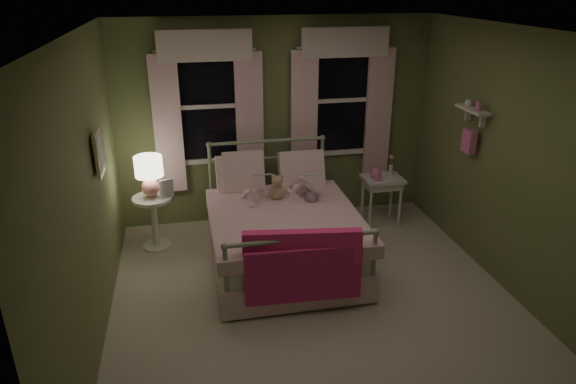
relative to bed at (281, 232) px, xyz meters
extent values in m
plane|color=beige|center=(0.18, -0.84, -0.38)|extent=(4.20, 4.20, 0.00)
plane|color=white|center=(0.18, -0.84, 2.22)|extent=(4.20, 4.20, 0.00)
plane|color=olive|center=(0.18, 1.26, 0.92)|extent=(4.00, 0.00, 4.00)
plane|color=olive|center=(0.18, -2.94, 0.92)|extent=(4.00, 0.00, 4.00)
plane|color=olive|center=(-1.82, -0.84, 0.92)|extent=(0.00, 4.20, 4.20)
plane|color=olive|center=(2.18, -0.84, 0.92)|extent=(0.00, 4.20, 4.20)
cube|color=white|center=(0.01, -0.02, 0.04)|extent=(1.44, 1.94, 0.26)
cube|color=white|center=(0.01, -0.02, -0.20)|extent=(1.54, 2.02, 0.30)
cube|color=white|center=(0.01, -0.17, 0.22)|extent=(1.58, 1.75, 0.14)
cylinder|color=#9EB793|center=(-0.68, -0.02, -0.08)|extent=(0.04, 1.90, 0.04)
cylinder|color=#9EB793|center=(0.70, -0.02, -0.08)|extent=(0.04, 1.90, 0.04)
cylinder|color=#9EB793|center=(-0.70, 0.95, 0.20)|extent=(0.04, 0.04, 1.15)
cylinder|color=#9EB793|center=(0.72, 0.95, 0.20)|extent=(0.04, 0.04, 1.15)
sphere|color=#9EB793|center=(-0.70, 0.95, 0.77)|extent=(0.07, 0.07, 0.07)
sphere|color=#9EB793|center=(0.72, 0.95, 0.77)|extent=(0.07, 0.07, 0.07)
cylinder|color=#9EB793|center=(0.01, 0.95, 0.77)|extent=(1.42, 0.04, 0.04)
cylinder|color=#9EB793|center=(0.01, 0.95, 0.55)|extent=(1.38, 0.03, 0.03)
cylinder|color=#9EB793|center=(-0.70, -0.99, 0.02)|extent=(0.04, 0.04, 0.80)
cylinder|color=#9EB793|center=(0.72, -0.99, 0.02)|extent=(0.04, 0.04, 0.80)
sphere|color=#9EB793|center=(-0.70, -0.99, 0.42)|extent=(0.07, 0.07, 0.07)
sphere|color=#9EB793|center=(0.72, -0.99, 0.42)|extent=(0.07, 0.07, 0.07)
cylinder|color=#9EB793|center=(0.01, -0.99, 0.42)|extent=(1.42, 0.04, 0.04)
cube|color=white|center=(-0.37, 0.68, 0.42)|extent=(0.55, 0.32, 0.57)
cube|color=white|center=(0.39, 0.68, 0.42)|extent=(0.55, 0.32, 0.57)
cube|color=white|center=(-0.32, 0.68, 0.50)|extent=(0.48, 0.30, 0.51)
cube|color=#F63080|center=(0.01, -0.99, 0.34)|extent=(1.10, 0.25, 0.32)
cube|color=#D12878|center=(0.01, -1.06, 0.07)|extent=(1.10, 0.10, 0.55)
imported|color=#F7D1DD|center=(-0.27, 0.43, 0.57)|extent=(0.29, 0.21, 0.75)
imported|color=#F7D1DD|center=(0.29, 0.43, 0.58)|extent=(0.43, 0.37, 0.76)
imported|color=beige|center=(-0.27, 0.18, 0.59)|extent=(0.21, 0.13, 0.26)
imported|color=beige|center=(0.29, 0.18, 0.54)|extent=(0.20, 0.12, 0.26)
sphere|color=tan|center=(0.01, 0.28, 0.37)|extent=(0.18, 0.18, 0.18)
sphere|color=tan|center=(0.01, 0.26, 0.51)|extent=(0.13, 0.13, 0.13)
sphere|color=tan|center=(-0.04, 0.26, 0.57)|extent=(0.05, 0.05, 0.05)
sphere|color=tan|center=(0.05, 0.26, 0.57)|extent=(0.05, 0.05, 0.05)
sphere|color=tan|center=(-0.07, 0.25, 0.39)|extent=(0.07, 0.07, 0.07)
sphere|color=tan|center=(0.09, 0.25, 0.39)|extent=(0.07, 0.07, 0.07)
sphere|color=#8C6B51|center=(0.01, 0.21, 0.51)|extent=(0.04, 0.04, 0.04)
cylinder|color=white|center=(-1.41, 0.65, 0.25)|extent=(0.46, 0.46, 0.04)
cylinder|color=white|center=(-1.41, 0.65, -0.06)|extent=(0.08, 0.08, 0.60)
cylinder|color=white|center=(-1.41, 0.65, -0.36)|extent=(0.34, 0.34, 0.03)
sphere|color=#E08F84|center=(-1.41, 0.65, 0.39)|extent=(0.21, 0.21, 0.21)
cylinder|color=pink|center=(-1.41, 0.65, 0.51)|extent=(0.03, 0.03, 0.13)
cylinder|color=#FFEAC6|center=(-1.41, 0.65, 0.65)|extent=(0.32, 0.32, 0.23)
imported|color=beige|center=(-1.31, 0.57, 0.28)|extent=(0.22, 0.26, 0.02)
cube|color=white|center=(1.46, 0.71, 0.25)|extent=(0.50, 0.40, 0.04)
cube|color=white|center=(1.46, 0.71, 0.18)|extent=(0.44, 0.34, 0.08)
cylinder|color=white|center=(1.26, 0.56, -0.07)|extent=(0.04, 0.04, 0.60)
cylinder|color=white|center=(1.66, 0.56, -0.07)|extent=(0.04, 0.04, 0.60)
cylinder|color=white|center=(1.26, 0.86, -0.07)|extent=(0.04, 0.04, 0.60)
cylinder|color=white|center=(1.66, 0.86, -0.07)|extent=(0.04, 0.04, 0.60)
sphere|color=pink|center=(1.36, 0.71, 0.33)|extent=(0.14, 0.14, 0.14)
cube|color=pink|center=(1.36, 0.62, 0.31)|extent=(0.11, 0.06, 0.04)
cylinder|color=white|center=(1.58, 0.76, 0.34)|extent=(0.05, 0.05, 0.14)
cylinder|color=#4C7F3F|center=(1.58, 0.76, 0.45)|extent=(0.01, 0.01, 0.12)
sphere|color=pink|center=(1.58, 0.76, 0.52)|extent=(0.06, 0.06, 0.06)
cube|color=black|center=(-0.67, 1.25, 1.17)|extent=(0.76, 0.02, 1.35)
cube|color=white|center=(-0.67, 1.23, 1.87)|extent=(0.84, 0.05, 0.06)
cube|color=white|center=(-0.67, 1.23, 0.47)|extent=(0.84, 0.05, 0.06)
cube|color=white|center=(-1.07, 1.23, 1.17)|extent=(0.06, 0.05, 1.40)
cube|color=white|center=(-0.27, 1.23, 1.17)|extent=(0.06, 0.05, 1.40)
cube|color=white|center=(-0.67, 1.23, 1.17)|extent=(0.76, 0.04, 0.05)
cube|color=white|center=(-1.17, 1.18, 0.97)|extent=(0.34, 0.06, 1.70)
cube|color=white|center=(-0.17, 1.18, 0.97)|extent=(0.34, 0.06, 1.70)
cube|color=white|center=(-0.67, 1.16, 1.90)|extent=(1.10, 0.08, 0.36)
cylinder|color=white|center=(-0.67, 1.20, 1.84)|extent=(1.20, 0.03, 0.03)
cube|color=black|center=(1.03, 1.25, 1.17)|extent=(0.76, 0.02, 1.35)
cube|color=white|center=(1.03, 1.23, 1.87)|extent=(0.84, 0.05, 0.06)
cube|color=white|center=(1.03, 1.23, 0.47)|extent=(0.84, 0.05, 0.06)
cube|color=white|center=(0.63, 1.23, 1.17)|extent=(0.06, 0.05, 1.40)
cube|color=white|center=(1.43, 1.23, 1.17)|extent=(0.06, 0.05, 1.40)
cube|color=white|center=(1.03, 1.23, 1.17)|extent=(0.76, 0.04, 0.05)
cube|color=white|center=(0.53, 1.18, 0.97)|extent=(0.34, 0.06, 1.70)
cube|color=white|center=(1.53, 1.18, 0.97)|extent=(0.34, 0.06, 1.70)
cube|color=white|center=(1.03, 1.16, 1.90)|extent=(1.10, 0.08, 0.36)
cylinder|color=white|center=(1.03, 1.20, 1.84)|extent=(1.20, 0.03, 0.03)
cube|color=white|center=(2.07, -0.14, 1.32)|extent=(0.15, 0.50, 0.03)
cube|color=white|center=(2.11, -0.29, 1.24)|extent=(0.06, 0.03, 0.14)
cube|color=white|center=(2.11, 0.01, 1.24)|extent=(0.06, 0.03, 0.14)
cylinder|color=pink|center=(2.07, -0.24, 1.39)|extent=(0.06, 0.06, 0.10)
sphere|color=white|center=(2.07, -0.04, 1.37)|extent=(0.08, 0.08, 0.08)
cube|color=pink|center=(2.08, -0.14, 0.97)|extent=(0.08, 0.18, 0.26)
cube|color=beige|center=(-1.77, -0.24, 1.12)|extent=(0.03, 0.32, 0.42)
cube|color=silver|center=(-1.76, -0.24, 1.12)|extent=(0.01, 0.25, 0.34)
camera|label=1|loc=(-0.96, -5.03, 2.63)|focal=32.00mm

